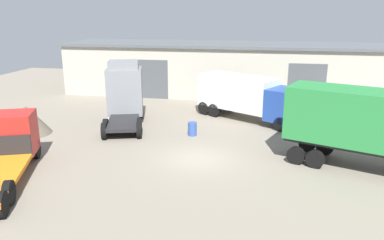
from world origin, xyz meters
name	(u,v)px	position (x,y,z in m)	size (l,w,h in m)	color
ground_plane	(198,159)	(0.00, 0.00, 0.00)	(60.00, 60.00, 0.00)	gray
warehouse_building	(230,69)	(0.00, 17.51, 2.47)	(32.05, 7.53, 4.93)	#B7B2A3
tractor_unit_grey	(124,94)	(-6.55, 6.15, 2.11)	(4.15, 6.51, 4.46)	gray
box_truck_blue	(247,95)	(2.14, 8.55, 1.84)	(7.97, 5.99, 3.19)	#2347A3
flatbed_truck_red	(5,146)	(-9.24, -3.44, 1.32)	(4.97, 7.85, 2.74)	red
gravel_pile	(27,120)	(-11.88, 2.21, 0.96)	(3.00, 3.00, 1.92)	#665B4C
oil_drum	(192,129)	(-1.10, 3.94, 0.44)	(0.58, 0.58, 0.88)	#33519E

